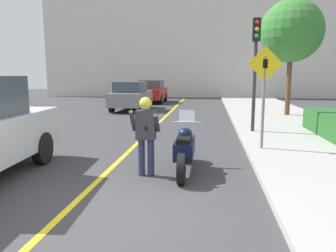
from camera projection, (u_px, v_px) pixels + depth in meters
The scene contains 12 objects.
ground_plane at pixel (104, 212), 5.07m from camera, with size 80.00×80.00×0.00m, color #38383A.
sidewalk_curb at pixel (335, 155), 8.38m from camera, with size 4.40×44.00×0.13m.
road_center_line at pixel (143, 138), 11.02m from camera, with size 0.12×36.00×0.01m.
building_backdrop at pixel (193, 44), 29.78m from camera, with size 28.00×1.20×9.71m.
motorcycle at pixel (185, 149), 7.09m from camera, with size 0.62×2.25×1.29m.
person_biker at pixel (146, 129), 6.73m from camera, with size 0.59×0.46×1.66m.
crossing_sign at pixel (264, 88), 8.63m from camera, with size 0.91×0.08×2.71m.
traffic_light at pixel (256, 54), 11.15m from camera, with size 0.26×0.30×3.85m.
hedge_row at pixel (332, 124), 10.72m from camera, with size 0.90×3.54×0.75m.
street_tree at pixel (292, 31), 15.59m from camera, with size 2.97×2.97×5.51m.
parked_car_grey at pixel (131, 96), 19.32m from camera, with size 1.88×4.20×1.68m.
parked_car_red at pixel (152, 91), 24.51m from camera, with size 1.88×4.20×1.68m.
Camera 1 is at (1.59, -4.63, 2.11)m, focal length 35.00 mm.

